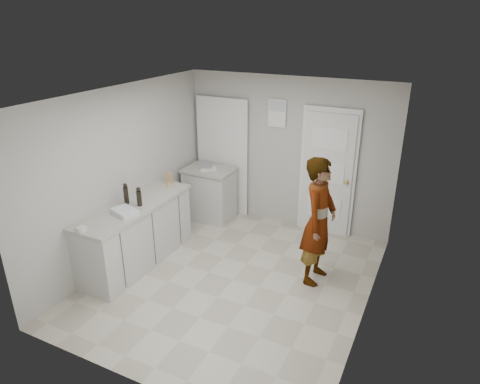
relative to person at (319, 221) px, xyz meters
The scene contains 12 objects.
ground 1.42m from the person, 151.94° to the right, with size 4.00×4.00×0.00m, color #AEA692.
room_shell 1.85m from the person, 129.25° to the left, with size 4.00×4.00×4.00m.
main_counter 2.58m from the person, 163.39° to the right, with size 0.64×1.96×0.93m.
side_counter 2.50m from the person, 155.46° to the left, with size 0.84×0.61×0.93m.
person is the anchor object (origin of this frame).
cake_mix_box 2.47m from the person, behind, with size 0.11×0.05×0.17m, color #A68253.
spice_jar 2.37m from the person, behind, with size 0.06×0.06×0.08m, color tan.
oil_cruet_a 2.45m from the person, 162.87° to the right, with size 0.07×0.07×0.27m.
oil_cruet_b 2.65m from the person, 163.69° to the right, with size 0.07×0.07×0.30m.
baking_dish 2.56m from the person, 156.65° to the right, with size 0.40×0.33×0.06m.
egg_bowl 2.99m from the person, 146.96° to the right, with size 0.12×0.12×0.05m.
papers 2.51m from the person, 155.17° to the left, with size 0.26×0.34×0.01m, color white.
Camera 1 is at (2.27, -4.41, 3.36)m, focal length 32.00 mm.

